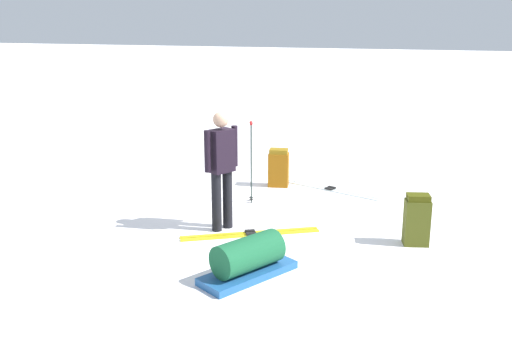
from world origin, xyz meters
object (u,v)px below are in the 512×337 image
Objects in this scene: ski_poles_planted_near at (251,158)px; gear_sled at (248,259)px; ski_pair_near at (250,234)px; ski_pair_far at (330,189)px; backpack_large_dark at (279,168)px; backpack_bright at (417,220)px; skier_standing at (221,164)px.

ski_poles_planted_near reaches higher than gear_sled.
ski_pair_near is 2.50m from ski_pair_far.
gear_sled is at bearing 14.04° from ski_pair_near.
ski_pair_near is 2.40m from backpack_large_dark.
ski_pair_far is 1.35× the size of ski_poles_planted_near.
ski_pair_far is 0.98m from backpack_large_dark.
backpack_large_dark reaches higher than ski_pair_far.
backpack_bright reaches higher than ski_pair_near.
ski_poles_planted_near is (-1.40, -0.37, 0.73)m from ski_pair_near.
backpack_large_dark is at bearing -176.85° from ski_pair_near.
skier_standing is 2.74m from ski_pair_far.
gear_sled is (2.68, 0.69, -0.51)m from ski_poles_planted_near.
ski_pair_far is 2.57× the size of backpack_bright.
gear_sled is at bearing -51.55° from backpack_bright.
backpack_large_dark is 0.97× the size of backpack_bright.
backpack_bright is 0.56× the size of gear_sled.
ski_poles_planted_near is at bearing 176.27° from skier_standing.
backpack_bright is at bearing 95.80° from ski_pair_near.
skier_standing is 0.93× the size of ski_pair_near.
gear_sled is at bearing 28.67° from skier_standing.
ski_pair_far is 1.68m from ski_poles_planted_near.
backpack_bright is at bearing 65.69° from ski_poles_planted_near.
skier_standing is 0.95× the size of ski_pair_far.
ski_poles_planted_near reaches higher than backpack_large_dark.
ski_poles_planted_near is 2.82m from gear_sled.
ski_poles_planted_near is at bearing -165.63° from gear_sled.
ski_pair_far is (-2.25, 1.25, -0.94)m from skier_standing.
skier_standing reaches higher than ski_pair_near.
gear_sled is (3.66, -0.48, 0.21)m from ski_pair_far.
ski_pair_near is 1.34m from gear_sled.
gear_sled is (3.66, 0.45, -0.11)m from backpack_large_dark.
skier_standing is at bearing -87.78° from backpack_bright.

